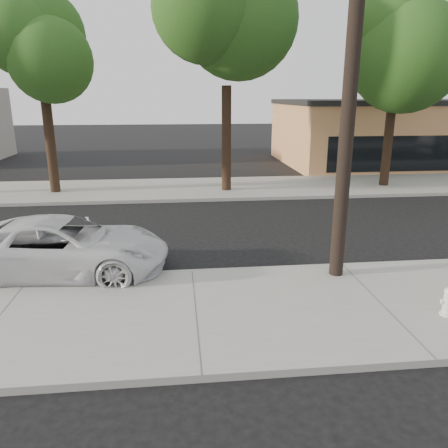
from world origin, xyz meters
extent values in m
plane|color=black|center=(0.00, 0.00, 0.00)|extent=(120.00, 120.00, 0.00)
cube|color=gray|center=(0.00, -4.30, 0.07)|extent=(90.00, 4.40, 0.15)
cube|color=gray|center=(0.00, 8.50, 0.07)|extent=(90.00, 5.00, 0.15)
cube|color=#9E9B93|center=(0.00, -2.10, 0.07)|extent=(90.00, 0.12, 0.16)
cube|color=tan|center=(16.00, 16.00, 2.00)|extent=(18.00, 10.00, 4.00)
cylinder|color=black|center=(3.60, -2.70, 4.65)|extent=(0.34, 0.34, 9.00)
cylinder|color=black|center=(-6.00, 8.20, 2.28)|extent=(0.44, 0.44, 4.25)
sphere|color=#1C4814|center=(-6.00, 8.20, 5.80)|extent=(4.20, 4.20, 4.20)
sphere|color=#1C4814|center=(-5.44, 7.78, 6.92)|extent=(3.36, 3.36, 3.36)
cylinder|color=black|center=(2.00, 7.80, 2.53)|extent=(0.44, 0.44, 4.75)
sphere|color=#1C4814|center=(2.00, 7.80, 6.50)|extent=(4.80, 4.80, 4.80)
sphere|color=#1C4814|center=(2.64, 7.32, 7.78)|extent=(3.84, 3.84, 3.84)
cylinder|color=black|center=(10.00, 8.10, 2.35)|extent=(0.44, 0.44, 4.40)
sphere|color=#1C4814|center=(10.00, 8.10, 6.00)|extent=(4.35, 4.35, 4.35)
sphere|color=#1C4814|center=(10.58, 7.66, 7.16)|extent=(3.48, 3.48, 3.48)
imported|color=silver|center=(-3.29, -1.64, 0.75)|extent=(5.56, 2.89, 1.50)
cylinder|color=white|center=(5.11, -5.03, 0.18)|extent=(0.29, 0.29, 0.06)
cylinder|color=white|center=(5.11, -5.03, 0.40)|extent=(0.22, 0.22, 0.50)
camera|label=1|loc=(-0.29, -12.54, 4.47)|focal=35.00mm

